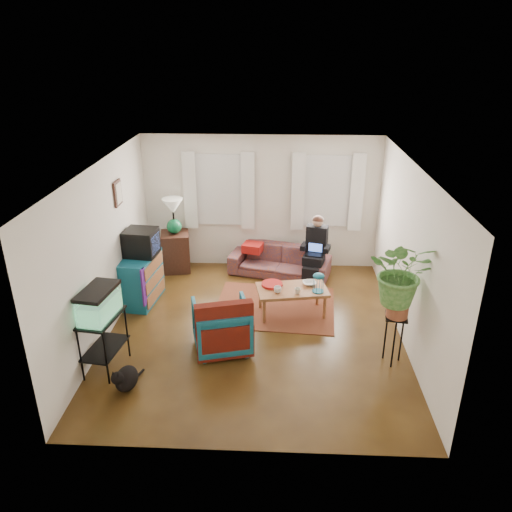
{
  "coord_description": "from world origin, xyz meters",
  "views": [
    {
      "loc": [
        0.33,
        -6.7,
        4.22
      ],
      "look_at": [
        0.0,
        0.4,
        1.1
      ],
      "focal_mm": 35.0,
      "sensor_mm": 36.0,
      "label": 1
    }
  ],
  "objects_px": {
    "aquarium_stand": "(104,343)",
    "plant_stand": "(393,339)",
    "sofa": "(280,257)",
    "dresser": "(142,279)",
    "armchair": "(221,324)",
    "side_table": "(176,252)",
    "coffee_table": "(292,301)"
  },
  "relations": [
    {
      "from": "side_table",
      "to": "aquarium_stand",
      "type": "height_order",
      "value": "aquarium_stand"
    },
    {
      "from": "armchair",
      "to": "plant_stand",
      "type": "distance_m",
      "value": 2.44
    },
    {
      "from": "side_table",
      "to": "coffee_table",
      "type": "height_order",
      "value": "side_table"
    },
    {
      "from": "aquarium_stand",
      "to": "plant_stand",
      "type": "xyz_separation_m",
      "value": [
        3.97,
        0.32,
        -0.03
      ]
    },
    {
      "from": "dresser",
      "to": "plant_stand",
      "type": "height_order",
      "value": "dresser"
    },
    {
      "from": "dresser",
      "to": "aquarium_stand",
      "type": "relative_size",
      "value": 1.15
    },
    {
      "from": "dresser",
      "to": "aquarium_stand",
      "type": "height_order",
      "value": "dresser"
    },
    {
      "from": "sofa",
      "to": "plant_stand",
      "type": "bearing_deg",
      "value": -45.31
    },
    {
      "from": "dresser",
      "to": "coffee_table",
      "type": "xyz_separation_m",
      "value": [
        2.57,
        -0.32,
        -0.19
      ]
    },
    {
      "from": "dresser",
      "to": "plant_stand",
      "type": "xyz_separation_m",
      "value": [
        3.96,
        -1.61,
        -0.05
      ]
    },
    {
      "from": "aquarium_stand",
      "to": "plant_stand",
      "type": "height_order",
      "value": "aquarium_stand"
    },
    {
      "from": "sofa",
      "to": "dresser",
      "type": "xyz_separation_m",
      "value": [
        -2.37,
        -1.18,
        0.05
      ]
    },
    {
      "from": "coffee_table",
      "to": "plant_stand",
      "type": "bearing_deg",
      "value": -52.67
    },
    {
      "from": "side_table",
      "to": "coffee_table",
      "type": "relative_size",
      "value": 0.68
    },
    {
      "from": "sofa",
      "to": "side_table",
      "type": "xyz_separation_m",
      "value": [
        -2.03,
        0.12,
        0.01
      ]
    },
    {
      "from": "aquarium_stand",
      "to": "coffee_table",
      "type": "height_order",
      "value": "aquarium_stand"
    },
    {
      "from": "sofa",
      "to": "aquarium_stand",
      "type": "relative_size",
      "value": 2.33
    },
    {
      "from": "dresser",
      "to": "aquarium_stand",
      "type": "distance_m",
      "value": 1.93
    },
    {
      "from": "dresser",
      "to": "aquarium_stand",
      "type": "bearing_deg",
      "value": -83.33
    },
    {
      "from": "sofa",
      "to": "side_table",
      "type": "distance_m",
      "value": 2.03
    },
    {
      "from": "dresser",
      "to": "coffee_table",
      "type": "distance_m",
      "value": 2.6
    },
    {
      "from": "sofa",
      "to": "plant_stand",
      "type": "xyz_separation_m",
      "value": [
        1.59,
        -2.79,
        0.0
      ]
    },
    {
      "from": "side_table",
      "to": "aquarium_stand",
      "type": "distance_m",
      "value": 3.25
    },
    {
      "from": "aquarium_stand",
      "to": "sofa",
      "type": "bearing_deg",
      "value": 61.16
    },
    {
      "from": "sofa",
      "to": "armchair",
      "type": "bearing_deg",
      "value": -93.24
    },
    {
      "from": "aquarium_stand",
      "to": "plant_stand",
      "type": "distance_m",
      "value": 3.98
    },
    {
      "from": "side_table",
      "to": "plant_stand",
      "type": "distance_m",
      "value": 4.64
    },
    {
      "from": "side_table",
      "to": "armchair",
      "type": "xyz_separation_m",
      "value": [
        1.19,
        -2.66,
        0.02
      ]
    },
    {
      "from": "sofa",
      "to": "dresser",
      "type": "bearing_deg",
      "value": -138.47
    },
    {
      "from": "armchair",
      "to": "dresser",
      "type": "bearing_deg",
      "value": -56.86
    },
    {
      "from": "side_table",
      "to": "dresser",
      "type": "relative_size",
      "value": 0.82
    },
    {
      "from": "sofa",
      "to": "coffee_table",
      "type": "relative_size",
      "value": 1.67
    }
  ]
}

